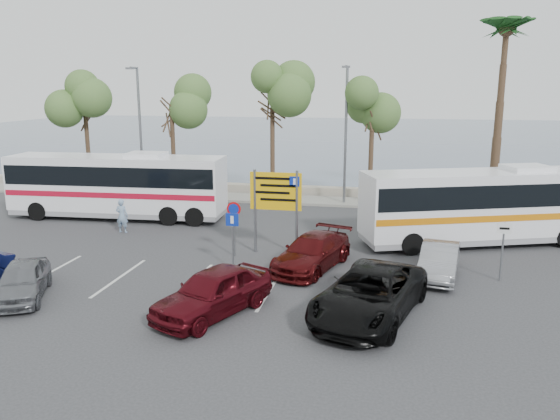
% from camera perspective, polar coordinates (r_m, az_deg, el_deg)
% --- Properties ---
extents(ground, '(120.00, 120.00, 0.00)m').
position_cam_1_polar(ground, '(20.82, -5.00, -6.89)').
color(ground, '#303033').
rests_on(ground, ground).
extents(kerb_strip, '(44.00, 2.40, 0.15)m').
position_cam_1_polar(kerb_strip, '(33.96, 1.70, 1.05)').
color(kerb_strip, gray).
rests_on(kerb_strip, ground).
extents(seawall, '(48.00, 0.80, 0.60)m').
position_cam_1_polar(seawall, '(35.85, 2.25, 2.04)').
color(seawall, gray).
rests_on(seawall, ground).
extents(sea, '(140.00, 140.00, 0.00)m').
position_cam_1_polar(sea, '(79.28, 7.48, 7.65)').
color(sea, '#45566F').
rests_on(sea, ground).
extents(tree_far_left, '(3.20, 3.20, 7.60)m').
position_cam_1_polar(tree_far_left, '(38.22, -19.81, 11.07)').
color(tree_far_left, '#382619').
rests_on(tree_far_left, kerb_strip).
extents(tree_left, '(3.20, 3.20, 7.20)m').
position_cam_1_polar(tree_left, '(35.52, -11.30, 10.97)').
color(tree_left, '#382619').
rests_on(tree_left, kerb_strip).
extents(tree_mid, '(3.20, 3.20, 8.00)m').
position_cam_1_polar(tree_mid, '(33.54, -0.81, 12.22)').
color(tree_mid, '#382619').
rests_on(tree_mid, kerb_strip).
extents(tree_right, '(3.20, 3.20, 7.40)m').
position_cam_1_polar(tree_right, '(32.79, 9.69, 11.18)').
color(tree_right, '#382619').
rests_on(tree_right, kerb_strip).
extents(palm_tree, '(4.80, 4.80, 11.20)m').
position_cam_1_polar(palm_tree, '(33.40, 22.57, 16.81)').
color(palm_tree, '#382619').
rests_on(palm_tree, kerb_strip).
extents(street_lamp_left, '(0.45, 1.15, 8.01)m').
position_cam_1_polar(street_lamp_left, '(35.97, -14.47, 8.59)').
color(street_lamp_left, slate).
rests_on(street_lamp_left, kerb_strip).
extents(street_lamp_right, '(0.45, 1.15, 8.01)m').
position_cam_1_polar(street_lamp_right, '(32.48, 6.88, 8.49)').
color(street_lamp_right, slate).
rests_on(street_lamp_right, kerb_strip).
extents(direction_sign, '(2.20, 0.12, 3.60)m').
position_cam_1_polar(direction_sign, '(22.91, -0.44, 1.30)').
color(direction_sign, slate).
rests_on(direction_sign, ground).
extents(sign_no_stop, '(0.60, 0.08, 2.35)m').
position_cam_1_polar(sign_no_stop, '(22.72, -4.82, -1.05)').
color(sign_no_stop, slate).
rests_on(sign_no_stop, ground).
extents(sign_parking, '(0.50, 0.07, 2.25)m').
position_cam_1_polar(sign_parking, '(21.15, -4.99, -2.40)').
color(sign_parking, slate).
rests_on(sign_parking, ground).
extents(sign_taxi, '(0.50, 0.07, 2.20)m').
position_cam_1_polar(sign_taxi, '(21.41, 22.27, -3.27)').
color(sign_taxi, slate).
rests_on(sign_taxi, ground).
extents(lane_markings, '(12.02, 4.20, 0.01)m').
position_cam_1_polar(lane_markings, '(20.27, -8.92, -7.54)').
color(lane_markings, silver).
rests_on(lane_markings, ground).
extents(coach_bus_left, '(11.67, 3.11, 3.60)m').
position_cam_1_polar(coach_bus_left, '(30.59, -16.65, 2.24)').
color(coach_bus_left, white).
rests_on(coach_bus_left, ground).
extents(coach_bus_right, '(11.52, 6.26, 3.55)m').
position_cam_1_polar(coach_bus_right, '(26.19, 20.92, 0.16)').
color(coach_bus_right, white).
rests_on(coach_bus_right, ground).
extents(car_silver_a, '(2.87, 3.93, 1.24)m').
position_cam_1_polar(car_silver_a, '(20.43, -25.34, -6.67)').
color(car_silver_a, slate).
rests_on(car_silver_a, ground).
extents(car_maroon, '(3.13, 4.90, 1.32)m').
position_cam_1_polar(car_maroon, '(21.42, 3.38, -4.43)').
color(car_maroon, '#460B0D').
rests_on(car_maroon, ground).
extents(car_red, '(3.43, 4.68, 1.48)m').
position_cam_1_polar(car_red, '(17.32, -7.02, -8.49)').
color(car_red, '#4D0B12').
rests_on(car_red, ground).
extents(suv_black, '(3.93, 5.92, 1.51)m').
position_cam_1_polar(suv_black, '(17.24, 9.35, -8.62)').
color(suv_black, black).
rests_on(suv_black, ground).
extents(car_silver_b, '(1.88, 3.94, 1.25)m').
position_cam_1_polar(car_silver_b, '(21.33, 16.30, -5.12)').
color(car_silver_b, gray).
rests_on(car_silver_b, ground).
extents(pedestrian_near, '(0.61, 0.40, 1.67)m').
position_cam_1_polar(pedestrian_near, '(27.65, -16.18, -0.59)').
color(pedestrian_near, '#809CBA').
rests_on(pedestrian_near, ground).
extents(pedestrian_far, '(0.86, 1.01, 1.82)m').
position_cam_1_polar(pedestrian_far, '(26.31, 20.28, -1.38)').
color(pedestrian_far, '#363D52').
rests_on(pedestrian_far, ground).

